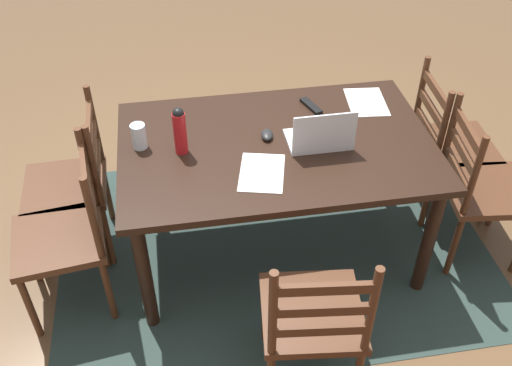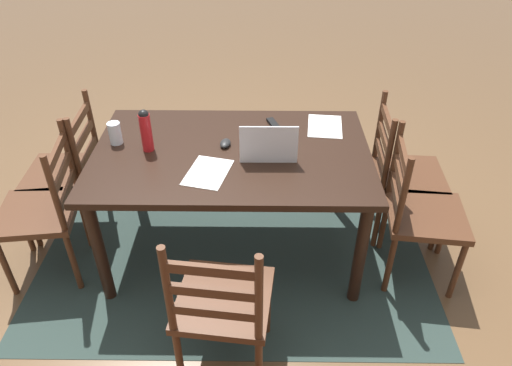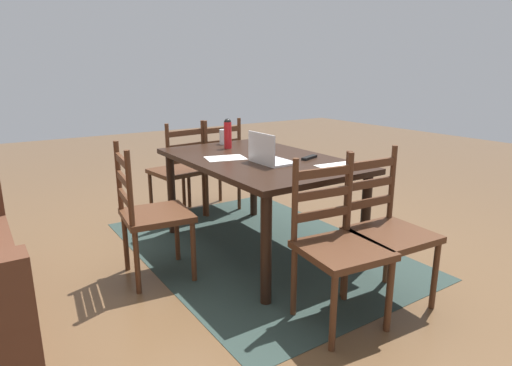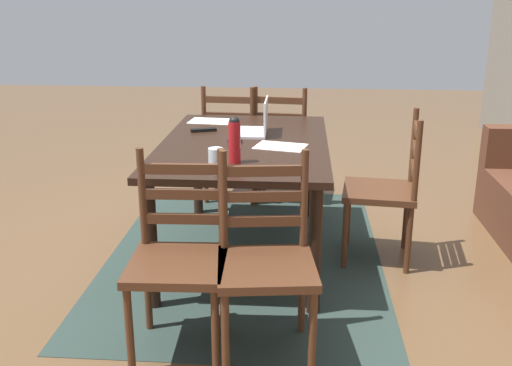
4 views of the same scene
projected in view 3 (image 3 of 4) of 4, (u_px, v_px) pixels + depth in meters
The scene contains 15 objects.
ground_plane at pixel (258, 248), 3.52m from camera, with size 14.00×14.00×0.00m, color brown.
area_rug at pixel (258, 248), 3.52m from camera, with size 2.48×1.74×0.01m, color #283833.
dining_table at pixel (258, 169), 3.35m from camera, with size 1.61×1.02×0.76m.
chair_right_near at pixel (215, 166), 4.39m from camera, with size 0.46×0.46×0.95m.
chair_right_far at pixel (178, 171), 4.17m from camera, with size 0.49×0.49×0.95m.
chair_far_head at pixel (151, 214), 2.93m from camera, with size 0.49×0.49×0.95m.
chair_left_near at pixel (386, 231), 2.63m from camera, with size 0.47×0.47×0.95m.
chair_left_far at pixel (338, 245), 2.41m from camera, with size 0.49×0.49×0.95m.
laptop at pixel (268, 156), 3.11m from camera, with size 0.32×0.22×0.23m.
water_bottle at pixel (228, 133), 3.68m from camera, with size 0.07×0.07×0.26m.
drinking_glass at pixel (224, 137), 3.91m from camera, with size 0.08×0.08×0.13m, color silver.
computer_mouse at pixel (262, 154), 3.38m from camera, with size 0.06×0.10×0.03m, color black.
tv_remote at pixel (309, 158), 3.28m from camera, with size 0.04×0.17×0.02m, color black.
paper_stack_left at pixel (225, 158), 3.30m from camera, with size 0.21×0.30×0.00m, color white.
paper_stack_right at pixel (339, 166), 3.02m from camera, with size 0.21×0.30×0.00m, color white.
Camera 3 is at (-2.71, 1.82, 1.42)m, focal length 30.23 mm.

